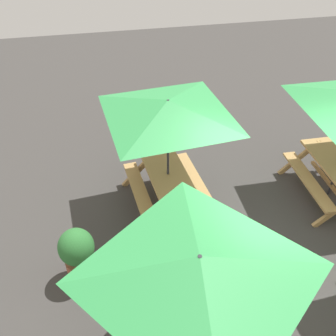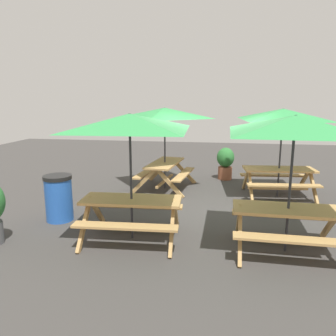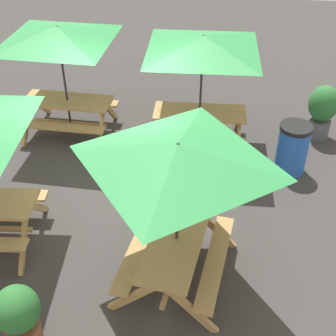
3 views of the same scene
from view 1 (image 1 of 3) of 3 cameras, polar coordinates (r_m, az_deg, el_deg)
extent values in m
plane|color=#3D3A38|center=(6.76, 15.72, -13.53)|extent=(24.00, 24.00, 0.00)
cube|color=tan|center=(7.79, 20.59, -1.71)|extent=(1.80, 0.30, 0.04)
cube|color=tan|center=(8.80, 23.44, 1.89)|extent=(0.08, 0.80, 0.81)
cube|color=tan|center=(8.44, 19.24, 1.40)|extent=(0.08, 0.80, 0.81)
cube|color=tan|center=(8.20, 23.58, -2.44)|extent=(1.56, 0.10, 0.06)
cube|color=tan|center=(6.96, 0.00, -1.03)|extent=(1.86, 0.87, 0.05)
cube|color=tan|center=(7.29, 4.14, -1.96)|extent=(1.82, 0.43, 0.04)
cube|color=tan|center=(7.05, -4.28, -3.67)|extent=(1.82, 0.43, 0.04)
cube|color=tan|center=(6.77, 4.93, -6.90)|extent=(0.14, 0.80, 0.81)
cube|color=tan|center=(6.60, -1.05, -8.26)|extent=(0.14, 0.80, 0.81)
cube|color=tan|center=(7.86, 0.87, 0.89)|extent=(0.14, 0.80, 0.81)
cube|color=tan|center=(7.71, -4.30, -0.09)|extent=(0.14, 0.80, 0.81)
cube|color=tan|center=(7.31, 0.00, -4.16)|extent=(1.56, 0.22, 0.06)
cylinder|color=#2D2D33|center=(6.71, 0.00, 1.66)|extent=(0.04, 0.04, 2.30)
pyramid|color=green|center=(6.15, 0.00, 9.19)|extent=(2.82, 2.82, 0.28)
cube|color=tan|center=(5.52, 2.87, -20.58)|extent=(0.47, 1.82, 0.04)
cube|color=tan|center=(5.63, 11.60, -21.68)|extent=(0.80, 0.15, 0.81)
cube|color=tan|center=(5.49, -5.72, -23.18)|extent=(0.80, 0.15, 0.81)
cylinder|color=#2D2D33|center=(4.65, 4.06, -21.99)|extent=(0.04, 0.04, 2.30)
pyramid|color=green|center=(3.80, 4.76, -14.53)|extent=(2.22, 2.22, 0.28)
cylinder|color=#935138|center=(6.36, -13.11, -14.56)|extent=(0.44, 0.44, 0.40)
ellipsoid|color=#2D7233|center=(5.96, -13.83, -11.61)|extent=(0.55, 0.55, 0.62)
camera|label=2|loc=(10.79, 55.70, 7.77)|focal=35.00mm
camera|label=3|loc=(4.11, -81.72, 8.47)|focal=50.00mm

